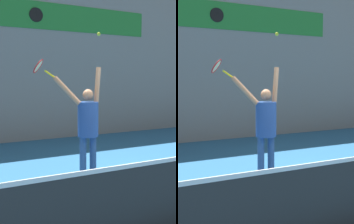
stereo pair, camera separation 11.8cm
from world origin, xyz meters
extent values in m
plane|color=teal|center=(0.00, 0.00, 0.00)|extent=(18.00, 18.00, 0.00)
cube|color=gray|center=(0.00, 5.60, 2.50)|extent=(18.00, 0.10, 5.00)
cube|color=#288C38|center=(0.00, 5.54, 3.89)|extent=(7.81, 0.02, 0.83)
cylinder|color=black|center=(-0.10, 5.52, 3.89)|extent=(0.40, 0.02, 0.40)
torus|color=black|center=(-0.10, 5.52, 3.89)|extent=(0.44, 0.04, 0.44)
cube|color=black|center=(-0.10, 5.50, 3.96)|extent=(0.02, 0.01, 0.16)
cylinder|color=#2D4C7F|center=(-0.62, 1.30, 0.42)|extent=(0.13, 0.13, 0.84)
cylinder|color=#2D4C7F|center=(-0.40, 1.30, 0.42)|extent=(0.13, 0.13, 0.84)
cylinder|color=#26478C|center=(-0.51, 1.30, 1.17)|extent=(0.39, 0.39, 0.66)
sphere|color=tan|center=(-0.51, 1.30, 1.63)|extent=(0.20, 0.20, 0.20)
cylinder|color=tan|center=(-0.32, 1.29, 1.80)|extent=(0.16, 0.15, 0.69)
cylinder|color=tan|center=(-0.87, 1.45, 1.71)|extent=(0.48, 0.41, 0.55)
cylinder|color=yellow|center=(-1.14, 1.65, 2.02)|extent=(0.19, 0.13, 0.16)
torus|color=red|center=(-1.32, 1.76, 2.16)|extent=(0.33, 0.37, 0.27)
cylinder|color=beige|center=(-1.32, 1.76, 2.16)|extent=(0.27, 0.31, 0.22)
sphere|color=#CCDB2D|center=(-0.31, 1.24, 2.75)|extent=(0.07, 0.07, 0.07)
camera|label=1|loc=(-3.22, -3.88, 1.90)|focal=50.00mm
camera|label=2|loc=(-3.11, -3.94, 1.90)|focal=50.00mm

